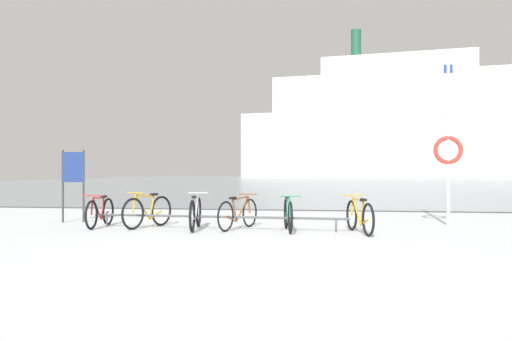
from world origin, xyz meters
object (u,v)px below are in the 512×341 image
Objects in this scene: bicycle_1 at (148,211)px; bicycle_2 at (196,213)px; rescue_post at (448,145)px; bicycle_3 at (238,213)px; bicycle_5 at (359,216)px; bicycle_0 at (100,212)px; bicycle_4 at (288,215)px; ferry_ship at (403,127)px; info_sign at (73,174)px.

bicycle_2 is at bearing -9.36° from bicycle_1.
bicycle_3 is at bearing -161.83° from rescue_post.
bicycle_5 is at bearing -4.57° from bicycle_1.
bicycle_0 is 1.00× the size of bicycle_3.
rescue_post is at bearing 41.95° from bicycle_5.
ferry_ship reaches higher than bicycle_4.
ferry_ship is at bearing 82.32° from bicycle_5.
info_sign is (-4.34, 0.94, 0.86)m from bicycle_3.
bicycle_5 is at bearing -2.88° from bicycle_0.
bicycle_1 is 0.94× the size of bicycle_4.
bicycle_5 is 3.25m from rescue_post.
rescue_post reaches higher than bicycle_3.
info_sign is at bearing 139.17° from bicycle_0.
bicycle_1 is 0.89× the size of bicycle_2.
info_sign reaches higher than bicycle_3.
bicycle_1 is 2.07m from bicycle_3.
info_sign is at bearing 169.31° from bicycle_5.
bicycle_1 is 0.95× the size of bicycle_5.
rescue_post is at bearing 17.11° from bicycle_2.
bicycle_5 is at bearing -2.97° from bicycle_2.
bicycle_3 is at bearing 1.40° from bicycle_0.
bicycle_2 is at bearing -100.04° from ferry_ship.
bicycle_5 is (4.66, -0.37, -0.02)m from bicycle_1.
bicycle_2 is 1.07× the size of bicycle_5.
info_sign is at bearing -176.17° from rescue_post.
info_sign is (-5.45, 1.13, 0.86)m from bicycle_4.
bicycle_1 is at bearing 175.43° from bicycle_5.
bicycle_0 is 0.92× the size of bicycle_2.
bicycle_1 reaches higher than bicycle_5.
bicycle_2 is at bearing 177.03° from bicycle_5.
rescue_post is (6.79, 1.54, 1.52)m from bicycle_1.
bicycle_4 is 0.42× the size of rescue_post.
bicycle_1 is (1.09, 0.08, 0.03)m from bicycle_0.
bicycle_2 is 3.50m from bicycle_5.
bicycle_0 is at bearing 177.12° from bicycle_5.
bicycle_3 is (2.07, -0.01, -0.02)m from bicycle_1.
bicycle_2 is 2.02m from bicycle_4.
rescue_post is at bearing 11.66° from bicycle_0.
bicycle_1 is 0.96× the size of bicycle_3.
bicycle_3 is at bearing 170.54° from bicycle_4.
bicycle_2 is 3.71m from info_sign.
bicycle_5 is at bearing -138.05° from rescue_post.
bicycle_4 reaches higher than bicycle_5.
bicycle_2 is 0.45× the size of rescue_post.
rescue_post is (9.06, 0.61, 0.68)m from info_sign.
bicycle_2 is 1.08× the size of bicycle_3.
rescue_post is at bearing 3.83° from info_sign.
ferry_ship is at bearing 81.31° from bicycle_4.
bicycle_3 is (3.16, 0.08, 0.01)m from bicycle_0.
bicycle_0 is 1.03× the size of bicycle_1.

